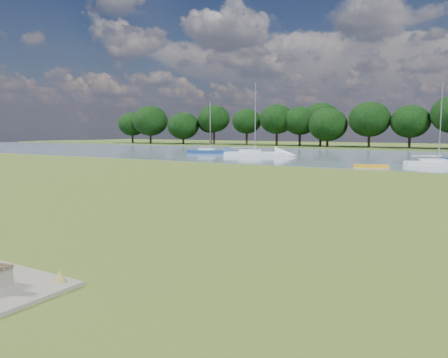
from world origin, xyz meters
The scene contains 7 objects.
ground centered at (0.00, 0.00, 0.00)m, with size 220.00×220.00×0.00m, color brown.
river centered at (0.00, 42.00, 0.00)m, with size 220.00×40.00×0.10m, color slate.
far_bank centered at (0.00, 72.00, 0.00)m, with size 220.00×20.00×0.40m, color #4C6626.
kayak centered at (0.96, 24.00, 0.21)m, with size 3.25×0.76×0.33m, color gold.
sailboat_2 centered at (6.30, 29.65, 0.47)m, with size 6.60×4.22×8.33m.
sailboat_4 centered at (-17.29, 35.13, 0.56)m, with size 8.77×5.38×10.06m.
sailboat_5 centered at (-25.94, 37.12, 0.53)m, with size 7.07×4.00×7.86m.
Camera 1 is at (10.20, -19.42, 3.75)m, focal length 35.00 mm.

